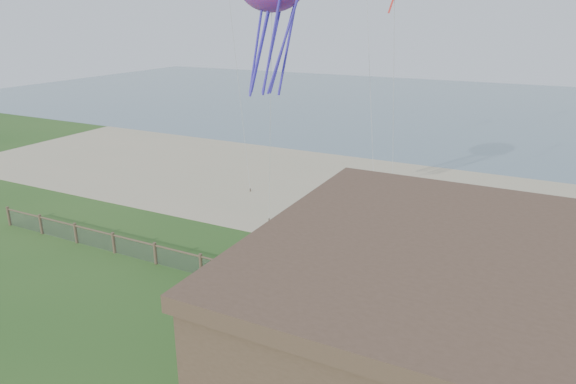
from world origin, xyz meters
name	(u,v)px	position (x,y,z in m)	size (l,w,h in m)	color
ground	(173,358)	(0.00, 0.00, 0.00)	(160.00, 160.00, 0.00)	#27521C
sand_beach	(361,194)	(0.00, 22.00, 0.00)	(72.00, 20.00, 0.02)	#C7B590
ocean	(460,107)	(0.00, 66.00, 0.00)	(160.00, 68.00, 0.02)	slate
chainlink_fence	(251,279)	(0.00, 6.00, 0.55)	(36.20, 0.20, 1.25)	brown
motel_deck	(544,377)	(13.00, 5.00, 0.25)	(15.00, 2.00, 0.50)	brown
picnic_table	(350,379)	(6.77, 1.55, 0.36)	(1.72, 1.30, 0.72)	brown
octopus_kite	(272,23)	(-1.50, 11.08, 12.36)	(3.63, 2.57, 7.48)	red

